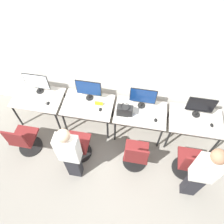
# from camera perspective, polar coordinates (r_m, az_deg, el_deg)

# --- Properties ---
(ground_plane) EXTENTS (20.00, 20.00, 0.00)m
(ground_plane) POSITION_cam_1_polar(r_m,az_deg,el_deg) (4.72, -0.29, -7.44)
(ground_plane) COLOR gray
(wall_back) EXTENTS (12.00, 0.05, 2.80)m
(wall_back) POSITION_cam_1_polar(r_m,az_deg,el_deg) (4.08, 1.68, 11.87)
(wall_back) COLOR silver
(wall_back) RESTS_ON ground_plane
(desk_far_left) EXTENTS (1.00, 0.67, 0.72)m
(desk_far_left) POSITION_cam_1_polar(r_m,az_deg,el_deg) (4.77, -18.62, 3.04)
(desk_far_left) COLOR #BCB7AD
(desk_far_left) RESTS_ON ground_plane
(monitor_far_left) EXTENTS (0.50, 0.16, 0.48)m
(monitor_far_left) POSITION_cam_1_polar(r_m,az_deg,el_deg) (4.60, -19.09, 7.36)
(monitor_far_left) COLOR black
(monitor_far_left) RESTS_ON desk_far_left
(keyboard_far_left) EXTENTS (0.43, 0.14, 0.02)m
(keyboard_far_left) POSITION_cam_1_polar(r_m,az_deg,el_deg) (4.63, -19.49, 2.55)
(keyboard_far_left) COLOR silver
(keyboard_far_left) RESTS_ON desk_far_left
(mouse_far_left) EXTENTS (0.06, 0.09, 0.03)m
(mouse_far_left) POSITION_cam_1_polar(r_m,az_deg,el_deg) (4.52, -16.39, 2.19)
(mouse_far_left) COLOR black
(mouse_far_left) RESTS_ON desk_far_left
(office_chair_far_left) EXTENTS (0.48, 0.48, 0.91)m
(office_chair_far_left) POSITION_cam_1_polar(r_m,az_deg,el_deg) (4.63, -21.92, -6.89)
(office_chair_far_left) COLOR black
(office_chair_far_left) RESTS_ON ground_plane
(desk_left) EXTENTS (1.00, 0.67, 0.72)m
(desk_left) POSITION_cam_1_polar(r_m,az_deg,el_deg) (4.44, -6.26, 1.31)
(desk_left) COLOR #BCB7AD
(desk_left) RESTS_ON ground_plane
(monitor_left) EXTENTS (0.50, 0.16, 0.48)m
(monitor_left) POSITION_cam_1_polar(r_m,az_deg,el_deg) (4.26, -6.15, 5.99)
(monitor_left) COLOR black
(monitor_left) RESTS_ON desk_left
(keyboard_left) EXTENTS (0.43, 0.14, 0.02)m
(keyboard_left) POSITION_cam_1_polar(r_m,az_deg,el_deg) (4.32, -6.61, 1.28)
(keyboard_left) COLOR silver
(keyboard_left) RESTS_ON desk_left
(mouse_left) EXTENTS (0.06, 0.09, 0.03)m
(mouse_left) POSITION_cam_1_polar(r_m,az_deg,el_deg) (4.25, -3.08, 0.65)
(mouse_left) COLOR black
(mouse_left) RESTS_ON desk_left
(office_chair_left) EXTENTS (0.48, 0.48, 0.91)m
(office_chair_left) POSITION_cam_1_polar(r_m,az_deg,el_deg) (4.29, -9.06, -8.88)
(office_chair_left) COLOR black
(office_chair_left) RESTS_ON ground_plane
(person_left) EXTENTS (0.36, 0.21, 1.56)m
(person_left) POSITION_cam_1_polar(r_m,az_deg,el_deg) (3.72, -10.94, -10.70)
(person_left) COLOR #232328
(person_left) RESTS_ON ground_plane
(desk_right) EXTENTS (1.00, 0.67, 0.72)m
(desk_right) POSITION_cam_1_polar(r_m,az_deg,el_deg) (4.34, 7.35, -0.67)
(desk_right) COLOR #BCB7AD
(desk_right) RESTS_ON ground_plane
(monitor_right) EXTENTS (0.50, 0.16, 0.48)m
(monitor_right) POSITION_cam_1_polar(r_m,az_deg,el_deg) (4.15, 8.09, 3.93)
(monitor_right) COLOR black
(monitor_right) RESTS_ON desk_right
(keyboard_right) EXTENTS (0.43, 0.14, 0.02)m
(keyboard_right) POSITION_cam_1_polar(r_m,az_deg,el_deg) (4.17, 7.27, -1.62)
(keyboard_right) COLOR silver
(keyboard_right) RESTS_ON desk_right
(mouse_right) EXTENTS (0.06, 0.09, 0.03)m
(mouse_right) POSITION_cam_1_polar(r_m,az_deg,el_deg) (4.19, 11.32, -2.10)
(mouse_right) COLOR black
(mouse_right) RESTS_ON desk_right
(office_chair_right) EXTENTS (0.48, 0.48, 0.91)m
(office_chair_right) POSITION_cam_1_polar(r_m,az_deg,el_deg) (4.18, 6.22, -11.27)
(office_chair_right) COLOR black
(office_chair_right) RESTS_ON ground_plane
(desk_far_right) EXTENTS (1.00, 0.67, 0.72)m
(desk_far_right) POSITION_cam_1_polar(r_m,az_deg,el_deg) (4.49, 20.80, -2.58)
(desk_far_right) COLOR #BCB7AD
(desk_far_right) RESTS_ON ground_plane
(monitor_far_right) EXTENTS (0.50, 0.16, 0.48)m
(monitor_far_right) POSITION_cam_1_polar(r_m,az_deg,el_deg) (4.29, 22.12, 1.45)
(monitor_far_right) COLOR black
(monitor_far_right) RESTS_ON desk_far_right
(keyboard_far_right) EXTENTS (0.43, 0.14, 0.02)m
(keyboard_far_right) POSITION_cam_1_polar(r_m,az_deg,el_deg) (4.37, 21.20, -2.68)
(keyboard_far_right) COLOR silver
(keyboard_far_right) RESTS_ON desk_far_right
(mouse_far_right) EXTENTS (0.06, 0.09, 0.03)m
(mouse_far_right) POSITION_cam_1_polar(r_m,az_deg,el_deg) (4.45, 24.63, -3.15)
(mouse_far_right) COLOR black
(mouse_far_right) RESTS_ON desk_far_right
(office_chair_far_right) EXTENTS (0.48, 0.48, 0.91)m
(office_chair_far_right) POSITION_cam_1_polar(r_m,az_deg,el_deg) (4.33, 19.52, -12.59)
(office_chair_far_right) COLOR black
(office_chair_far_right) RESTS_ON ground_plane
(person_far_right) EXTENTS (0.36, 0.21, 1.63)m
(person_far_right) POSITION_cam_1_polar(r_m,az_deg,el_deg) (3.75, 22.53, -14.64)
(person_far_right) COLOR #232328
(person_far_right) RESTS_ON ground_plane
(handbag) EXTENTS (0.30, 0.18, 0.25)m
(handbag) POSITION_cam_1_polar(r_m,az_deg,el_deg) (4.12, 3.35, 0.40)
(handbag) COLOR black
(handbag) RESTS_ON desk_right
(placard_left) EXTENTS (0.16, 0.03, 0.08)m
(placard_left) POSITION_cam_1_polar(r_m,az_deg,el_deg) (4.31, -3.46, 2.26)
(placard_left) COLOR yellow
(placard_left) RESTS_ON desk_left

